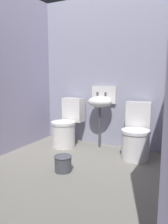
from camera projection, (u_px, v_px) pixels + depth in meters
ground_plane at (73, 174)px, 2.85m from camera, size 2.83×2.82×0.08m
wall_back at (111, 73)px, 3.75m from camera, size 2.83×0.10×2.42m
wall_left at (0, 73)px, 3.31m from camera, size 0.10×2.62×2.42m
toilet_left at (67, 127)px, 3.83m from camera, size 0.42×0.61×0.78m
toilet_right at (136, 135)px, 3.29m from camera, size 0.47×0.64×0.78m
sink at (101, 101)px, 3.68m from camera, size 0.42×0.35×0.99m
bucket at (63, 163)px, 2.83m from camera, size 0.22×0.22×0.20m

